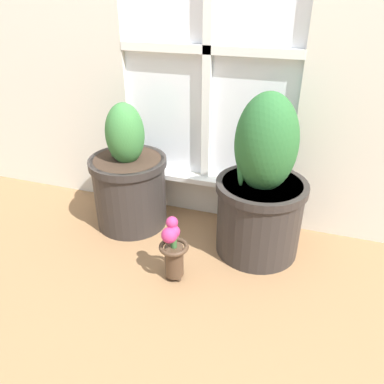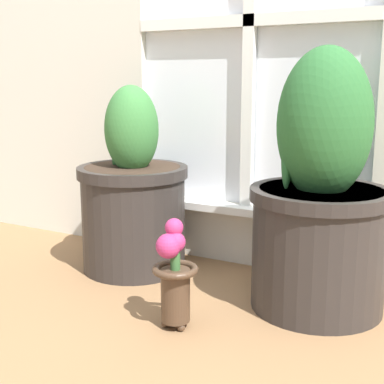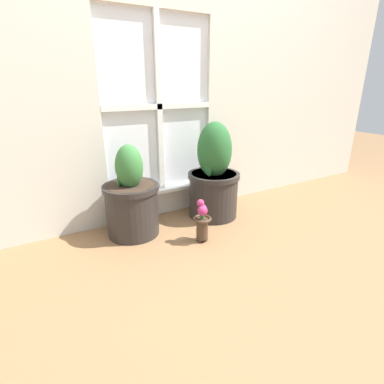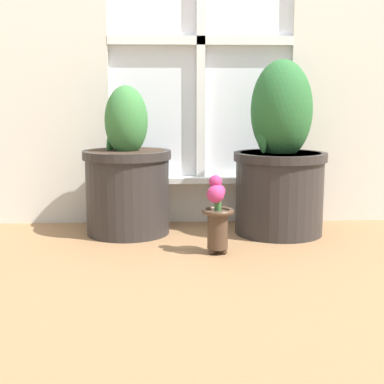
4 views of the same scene
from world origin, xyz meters
TOP-DOWN VIEW (x-y plane):
  - ground_plane at (0.00, 0.00)m, footprint 10.00×10.00m
  - potted_plant_left at (-0.30, 0.46)m, footprint 0.34×0.34m
  - potted_plant_right at (0.30, 0.43)m, footprint 0.36×0.36m
  - flower_vase at (0.03, 0.15)m, footprint 0.11×0.11m

SIDE VIEW (x-z plane):
  - ground_plane at x=0.00m, z-range 0.00..0.00m
  - flower_vase at x=0.03m, z-range 0.00..0.27m
  - potted_plant_left at x=-0.30m, z-range -0.06..0.51m
  - potted_plant_right at x=0.30m, z-range -0.06..0.62m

